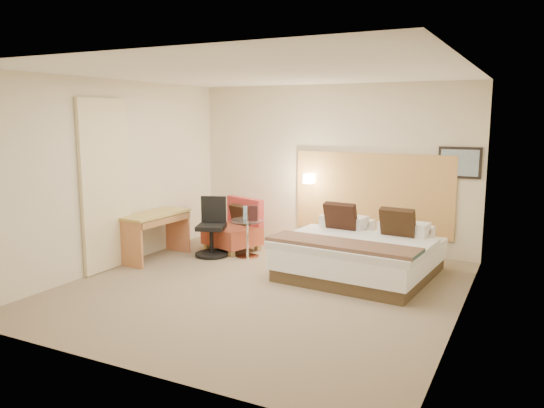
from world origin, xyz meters
The scene contains 19 objects.
floor centered at (0.00, 0.00, -0.01)m, with size 4.80×5.00×0.02m, color #7E6C55.
ceiling centered at (0.00, 0.00, 2.71)m, with size 4.80×5.00×0.02m, color white.
wall_back centered at (0.00, 2.51, 1.35)m, with size 4.80×0.02×2.70m, color beige.
wall_front centered at (0.00, -2.51, 1.35)m, with size 4.80×0.02×2.70m, color beige.
wall_left centered at (-2.41, 0.00, 1.35)m, with size 0.02×5.00×2.70m, color beige.
wall_right centered at (2.41, 0.00, 1.35)m, with size 0.02×5.00×2.70m, color beige.
headboard_panel centered at (0.70, 2.47, 0.95)m, with size 2.60×0.04×1.30m, color tan.
art_frame centered at (2.02, 2.48, 1.50)m, with size 0.62×0.03×0.47m, color black.
art_canvas centered at (2.02, 2.46, 1.50)m, with size 0.54×0.01×0.39m, color gray.
lamp_arm centered at (-0.35, 2.42, 1.15)m, with size 0.02×0.02×0.12m, color silver.
lamp_shade centered at (-0.35, 2.36, 1.15)m, with size 0.15×0.15×0.15m, color #F3E2BE.
curtain centered at (-2.36, -0.25, 1.22)m, with size 0.06×0.90×2.42m, color beige.
bottle_a centered at (-0.95, 1.25, 0.70)m, with size 0.06×0.06×0.21m, color #87ACD0.
menu_folder centered at (-0.80, 1.23, 0.71)m, with size 0.14×0.05×0.23m, color #321414.
bed centered at (0.96, 1.11, 0.31)m, with size 2.09×2.05×0.95m.
lounge_chair centered at (-1.33, 1.57, 0.33)m, with size 0.98×0.92×0.84m.
side_table centered at (-0.90, 1.21, 0.33)m, with size 0.67×0.67×0.59m.
desk centered at (-2.11, 0.51, 0.57)m, with size 0.59×1.18×0.72m.
desk_chair centered at (-1.46, 1.07, 0.38)m, with size 0.66×0.66×0.92m.
Camera 1 is at (3.06, -5.80, 2.19)m, focal length 35.00 mm.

